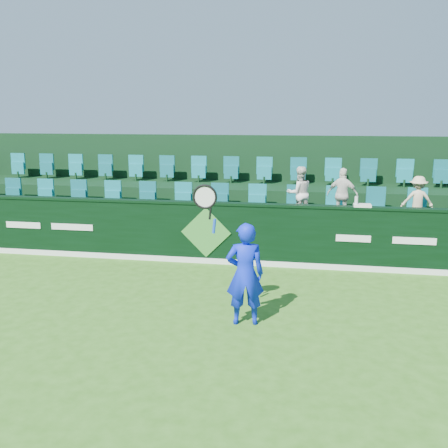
% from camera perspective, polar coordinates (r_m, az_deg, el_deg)
% --- Properties ---
extents(ground, '(60.00, 60.00, 0.00)m').
position_cam_1_polar(ground, '(7.46, -8.30, -13.21)').
color(ground, '#316718').
rests_on(ground, ground).
extents(sponsor_hoarding, '(16.00, 0.25, 1.35)m').
position_cam_1_polar(sponsor_hoarding, '(10.89, -1.94, -0.97)').
color(sponsor_hoarding, black).
rests_on(sponsor_hoarding, ground).
extents(stand_tier_front, '(16.00, 2.00, 0.80)m').
position_cam_1_polar(stand_tier_front, '(12.01, -0.89, -1.02)').
color(stand_tier_front, black).
rests_on(stand_tier_front, ground).
extents(stand_tier_back, '(16.00, 1.80, 1.30)m').
position_cam_1_polar(stand_tier_back, '(13.78, 0.56, 1.83)').
color(stand_tier_back, black).
rests_on(stand_tier_back, ground).
extents(stand_rear, '(16.00, 4.10, 2.60)m').
position_cam_1_polar(stand_rear, '(14.12, 0.86, 4.42)').
color(stand_rear, black).
rests_on(stand_rear, ground).
extents(seat_row_front, '(13.50, 0.50, 0.60)m').
position_cam_1_polar(seat_row_front, '(12.25, -0.55, 2.60)').
color(seat_row_front, '#147C86').
rests_on(seat_row_front, stand_tier_front).
extents(seat_row_back, '(13.50, 0.50, 0.60)m').
position_cam_1_polar(seat_row_back, '(13.93, 0.77, 5.90)').
color(seat_row_back, '#147C86').
rests_on(seat_row_back, stand_tier_back).
extents(tennis_player, '(1.13, 0.49, 2.22)m').
position_cam_1_polar(tennis_player, '(7.70, 2.34, -5.60)').
color(tennis_player, '#0D23E5').
rests_on(tennis_player, ground).
extents(spectator_left, '(0.72, 0.64, 1.23)m').
position_cam_1_polar(spectator_left, '(11.63, 8.60, 3.50)').
color(spectator_left, white).
rests_on(spectator_left, stand_tier_front).
extents(spectator_middle, '(0.77, 0.51, 1.22)m').
position_cam_1_polar(spectator_middle, '(11.66, 13.40, 3.27)').
color(spectator_middle, white).
rests_on(spectator_middle, stand_tier_front).
extents(spectator_right, '(0.69, 0.40, 1.07)m').
position_cam_1_polar(spectator_right, '(11.89, 21.23, 2.57)').
color(spectator_right, beige).
rests_on(spectator_right, stand_tier_front).
extents(towel, '(0.35, 0.23, 0.05)m').
position_cam_1_polar(towel, '(10.59, 15.53, 2.06)').
color(towel, silver).
rests_on(towel, sponsor_hoarding).
extents(drinks_bottle, '(0.07, 0.07, 0.21)m').
position_cam_1_polar(drinks_bottle, '(10.56, 14.87, 2.52)').
color(drinks_bottle, silver).
rests_on(drinks_bottle, sponsor_hoarding).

